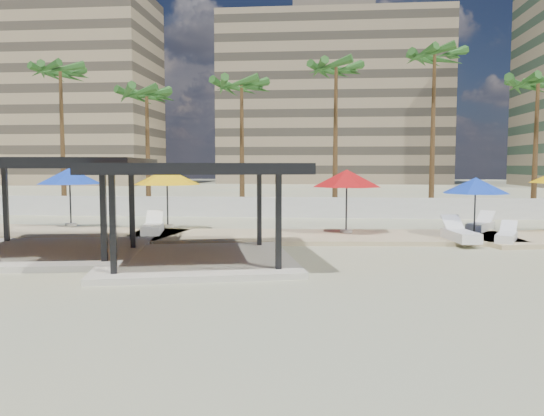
{
  "coord_description": "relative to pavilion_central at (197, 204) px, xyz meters",
  "views": [
    {
      "loc": [
        2.09,
        -15.24,
        3.12
      ],
      "look_at": [
        0.17,
        5.74,
        1.4
      ],
      "focal_mm": 35.0,
      "sensor_mm": 36.0,
      "label": 1
    }
  ],
  "objects": [
    {
      "name": "palm_b",
      "position": [
        -13.19,
        17.5,
        6.99
      ],
      "size": [
        3.0,
        3.0,
        10.1
      ],
      "color": "brown",
      "rests_on": "ground"
    },
    {
      "name": "ground",
      "position": [
        1.81,
        -1.2,
        -1.89
      ],
      "size": [
        200.0,
        200.0,
        0.0
      ],
      "primitive_type": "plane",
      "color": "tan",
      "rests_on": "ground"
    },
    {
      "name": "lounger_b",
      "position": [
        11.09,
        4.64,
        -1.54
      ],
      "size": [
        1.36,
        2.0,
        0.73
      ],
      "rotation": [
        0.0,
        0.0,
        1.14
      ],
      "color": "white",
      "rests_on": "promenade"
    },
    {
      "name": "palm_f",
      "position": [
        10.81,
        17.4,
        7.48
      ],
      "size": [
        3.0,
        3.0,
        10.63
      ],
      "color": "brown",
      "rests_on": "ground"
    },
    {
      "name": "umbrella_d",
      "position": [
        10.3,
        6.19,
        0.37
      ],
      "size": [
        3.37,
        3.37,
        2.42
      ],
      "rotation": [
        0.0,
        0.0,
        0.28
      ],
      "color": "beige",
      "rests_on": "promenade"
    },
    {
      "name": "promenade",
      "position": [
        3.81,
        6.46,
        -1.83
      ],
      "size": [
        44.45,
        7.97,
        0.24
      ],
      "color": "#C6B284",
      "rests_on": "ground"
    },
    {
      "name": "umbrella_f",
      "position": [
        -8.11,
        8.0,
        0.68
      ],
      "size": [
        3.29,
        3.29,
        2.79
      ],
      "rotation": [
        0.0,
        0.0,
        0.05
      ],
      "color": "beige",
      "rests_on": "promenade"
    },
    {
      "name": "building_mid",
      "position": [
        5.81,
        76.8,
        12.38
      ],
      "size": [
        38.0,
        16.0,
        30.4
      ],
      "color": "#847259",
      "rests_on": "ground"
    },
    {
      "name": "umbrella_c",
      "position": [
        5.02,
        6.59,
        0.64
      ],
      "size": [
        4.08,
        4.08,
        2.74
      ],
      "rotation": [
        0.0,
        0.0,
        -0.43
      ],
      "color": "beige",
      "rests_on": "promenade"
    },
    {
      "name": "palm_g",
      "position": [
        16.81,
        17.0,
        5.82
      ],
      "size": [
        3.0,
        3.0,
        8.85
      ],
      "color": "brown",
      "rests_on": "ground"
    },
    {
      "name": "building_west",
      "position": [
        -40.19,
        66.8,
        13.38
      ],
      "size": [
        34.0,
        16.0,
        32.4
      ],
      "color": "#937F60",
      "rests_on": "ground"
    },
    {
      "name": "lounger_d",
      "position": [
        11.1,
        8.04,
        -1.51
      ],
      "size": [
        1.76,
        2.2,
        0.82
      ],
      "rotation": [
        0.0,
        0.0,
        1.0
      ],
      "color": "white",
      "rests_on": "promenade"
    },
    {
      "name": "palm_d",
      "position": [
        -1.19,
        17.7,
        5.99
      ],
      "size": [
        3.0,
        3.0,
        9.03
      ],
      "color": "brown",
      "rests_on": "ground"
    },
    {
      "name": "lounger_a",
      "position": [
        -3.34,
        5.78,
        -1.5
      ],
      "size": [
        1.21,
        2.45,
        0.89
      ],
      "rotation": [
        0.0,
        0.0,
        1.78
      ],
      "color": "white",
      "rests_on": "promenade"
    },
    {
      "name": "palm_c",
      "position": [
        -7.19,
        16.9,
        5.45
      ],
      "size": [
        3.0,
        3.0,
        8.45
      ],
      "color": "brown",
      "rests_on": "ground"
    },
    {
      "name": "pavilion_central",
      "position": [
        0.0,
        0.0,
        0.0
      ],
      "size": [
        7.54,
        7.54,
        3.17
      ],
      "rotation": [
        0.0,
        0.0,
        0.24
      ],
      "color": "beige",
      "rests_on": "ground"
    },
    {
      "name": "umbrella_b",
      "position": [
        -3.27,
        7.83,
        0.66
      ],
      "size": [
        3.8,
        3.8,
        2.77
      ],
      "rotation": [
        0.0,
        0.0,
        0.26
      ],
      "color": "beige",
      "rests_on": "promenade"
    },
    {
      "name": "boundary_wall",
      "position": [
        1.81,
        14.8,
        -1.29
      ],
      "size": [
        56.0,
        0.3,
        1.2
      ],
      "primitive_type": "cube",
      "color": "silver",
      "rests_on": "ground"
    },
    {
      "name": "pavilion_west",
      "position": [
        -5.42,
        0.93,
        0.1
      ],
      "size": [
        7.64,
        7.64,
        3.34
      ],
      "rotation": [
        0.0,
        0.0,
        0.18
      ],
      "color": "beige",
      "rests_on": "ground"
    },
    {
      "name": "palm_e",
      "position": [
        4.81,
        17.2,
        6.83
      ],
      "size": [
        3.0,
        3.0,
        9.92
      ],
      "color": "brown",
      "rests_on": "ground"
    },
    {
      "name": "lounger_c",
      "position": [
        9.34,
        4.65,
        -1.49
      ],
      "size": [
        1.08,
        2.47,
        0.91
      ],
      "rotation": [
        0.0,
        0.0,
        1.7
      ],
      "color": "white",
      "rests_on": "promenade"
    }
  ]
}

